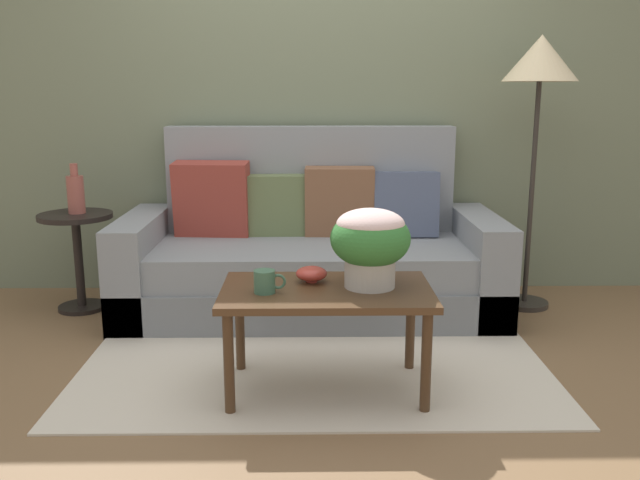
# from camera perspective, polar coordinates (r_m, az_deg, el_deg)

# --- Properties ---
(ground_plane) EXTENTS (14.00, 14.00, 0.00)m
(ground_plane) POSITION_cam_1_polar(r_m,az_deg,el_deg) (3.44, -0.50, -9.71)
(ground_plane) COLOR brown
(wall_back) EXTENTS (6.40, 0.12, 2.67)m
(wall_back) POSITION_cam_1_polar(r_m,az_deg,el_deg) (4.45, -0.64, 12.95)
(wall_back) COLOR slate
(wall_back) RESTS_ON ground
(area_rug) EXTENTS (2.22, 1.63, 0.01)m
(area_rug) POSITION_cam_1_polar(r_m,az_deg,el_deg) (3.45, -0.50, -9.52)
(area_rug) COLOR beige
(area_rug) RESTS_ON ground
(couch) EXTENTS (2.22, 0.93, 1.08)m
(couch) POSITION_cam_1_polar(r_m,az_deg,el_deg) (4.08, -0.82, -1.20)
(couch) COLOR slate
(couch) RESTS_ON ground
(coffee_table) EXTENTS (0.90, 0.55, 0.47)m
(coffee_table) POSITION_cam_1_polar(r_m,az_deg,el_deg) (2.92, 0.55, -5.17)
(coffee_table) COLOR #442D1B
(coffee_table) RESTS_ON ground
(side_table) EXTENTS (0.43, 0.43, 0.59)m
(side_table) POSITION_cam_1_polar(r_m,az_deg,el_deg) (4.27, -19.79, -0.31)
(side_table) COLOR black
(side_table) RESTS_ON ground
(floor_lamp) EXTENTS (0.43, 0.43, 1.61)m
(floor_lamp) POSITION_cam_1_polar(r_m,az_deg,el_deg) (4.18, 18.05, 13.18)
(floor_lamp) COLOR #2D2823
(floor_lamp) RESTS_ON ground
(potted_plant) EXTENTS (0.34, 0.34, 0.34)m
(potted_plant) POSITION_cam_1_polar(r_m,az_deg,el_deg) (2.89, 4.26, 0.03)
(potted_plant) COLOR #B7B2A8
(potted_plant) RESTS_ON coffee_table
(coffee_mug) EXTENTS (0.14, 0.09, 0.10)m
(coffee_mug) POSITION_cam_1_polar(r_m,az_deg,el_deg) (2.84, -4.63, -3.52)
(coffee_mug) COLOR #3D664C
(coffee_mug) RESTS_ON coffee_table
(snack_bowl) EXTENTS (0.14, 0.14, 0.07)m
(snack_bowl) POSITION_cam_1_polar(r_m,az_deg,el_deg) (2.99, -0.73, -2.86)
(snack_bowl) COLOR #B2382D
(snack_bowl) RESTS_ON coffee_table
(table_vase) EXTENTS (0.10, 0.10, 0.29)m
(table_vase) POSITION_cam_1_polar(r_m,az_deg,el_deg) (4.23, -19.91, 3.74)
(table_vase) COLOR #934C42
(table_vase) RESTS_ON side_table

